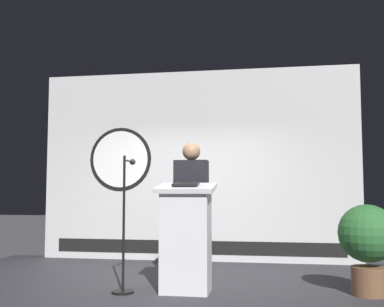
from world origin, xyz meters
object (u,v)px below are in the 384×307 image
at_px(speaker_person, 191,211).
at_px(microphone_stand, 125,244).
at_px(potted_plant, 368,240).
at_px(podium, 186,237).

relative_size(speaker_person, microphone_stand, 1.13).
relative_size(microphone_stand, potted_plant, 1.56).
relative_size(podium, speaker_person, 0.71).
height_order(podium, microphone_stand, microphone_stand).
xyz_separation_m(podium, speaker_person, (-0.02, 0.48, 0.27)).
bearing_deg(speaker_person, podium, -87.43).
xyz_separation_m(speaker_person, potted_plant, (1.96, -0.32, -0.29)).
bearing_deg(potted_plant, podium, -175.13).
distance_m(microphone_stand, potted_plant, 2.62).
relative_size(speaker_person, potted_plant, 1.77).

